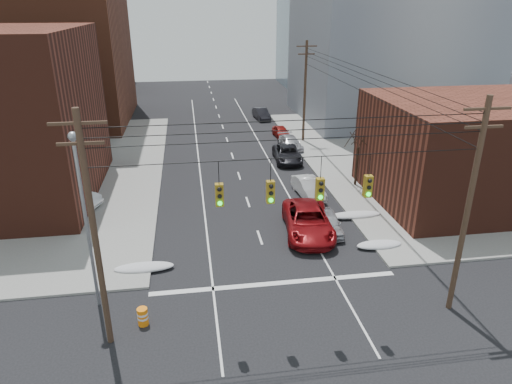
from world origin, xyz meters
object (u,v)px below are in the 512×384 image
object	(u,v)px
parked_car_e	(281,132)
parked_car_c	(287,154)
lot_car_b	(78,153)
lot_car_a	(70,197)
red_pickup	(308,221)
construction_barrel	(143,316)
parked_car_a	(328,222)
parked_car_f	(261,114)
lot_car_d	(37,180)
parked_car_d	(290,143)
lot_car_c	(16,181)
parked_car_b	(308,188)

from	to	relation	value
parked_car_e	parked_car_c	bearing A→B (deg)	-101.55
parked_car_e	lot_car_b	distance (m)	22.46
parked_car_c	lot_car_a	xyz separation A→B (m)	(-18.79, -8.51, 0.16)
red_pickup	construction_barrel	world-z (taller)	red_pickup
parked_car_a	parked_car_f	world-z (taller)	parked_car_f
parked_car_f	lot_car_d	bearing A→B (deg)	-141.50
parked_car_f	parked_car_d	bearing A→B (deg)	-92.65
red_pickup	lot_car_b	bearing A→B (deg)	141.64
parked_car_a	lot_car_b	distance (m)	27.48
parked_car_a	parked_car_d	bearing A→B (deg)	89.96
lot_car_a	parked_car_c	bearing A→B (deg)	-44.59
lot_car_d	red_pickup	bearing A→B (deg)	-126.00
parked_car_f	lot_car_c	bearing A→B (deg)	-144.41
parked_car_a	parked_car_b	distance (m)	6.29
lot_car_c	parked_car_b	bearing A→B (deg)	-102.41
red_pickup	parked_car_b	distance (m)	6.56
construction_barrel	parked_car_e	bearing A→B (deg)	67.25
lot_car_a	construction_barrel	xyz separation A→B (m)	(6.49, -14.90, -0.44)
red_pickup	lot_car_c	distance (m)	25.04
red_pickup	parked_car_d	xyz separation A→B (m)	(3.06, 19.09, -0.23)
parked_car_a	parked_car_e	xyz separation A→B (m)	(1.60, 23.94, -0.04)
lot_car_a	lot_car_c	size ratio (longest dim) A/B	1.08
parked_car_b	parked_car_f	world-z (taller)	parked_car_b
parked_car_a	construction_barrel	size ratio (longest dim) A/B	4.30
lot_car_d	lot_car_b	bearing A→B (deg)	-20.13
parked_car_a	parked_car_f	distance (m)	33.20
parked_car_a	parked_car_c	distance (m)	15.21
parked_car_d	construction_barrel	bearing A→B (deg)	-119.90
parked_car_a	lot_car_d	world-z (taller)	lot_car_d
parked_car_b	parked_car_e	bearing A→B (deg)	80.07
parked_car_d	parked_car_e	size ratio (longest dim) A/B	1.26
red_pickup	construction_barrel	xyz separation A→B (m)	(-10.41, -8.15, -0.44)
parked_car_c	lot_car_d	xyz separation A→B (m)	(-22.32, -4.37, 0.18)
lot_car_c	construction_barrel	bearing A→B (deg)	-149.20
parked_car_a	parked_car_b	xyz separation A→B (m)	(0.24, 6.28, 0.06)
parked_car_c	parked_car_e	bearing A→B (deg)	85.64
lot_car_d	lot_car_a	bearing A→B (deg)	-147.53
parked_car_b	parked_car_c	world-z (taller)	parked_car_c
parked_car_a	parked_car_c	xyz separation A→B (m)	(0.43, 15.21, 0.07)
lot_car_a	parked_car_e	bearing A→B (deg)	-28.13
parked_car_c	red_pickup	bearing A→B (deg)	-93.79
lot_car_c	lot_car_d	bearing A→B (deg)	-104.94
parked_car_b	parked_car_d	distance (m)	12.83
red_pickup	parked_car_b	bearing A→B (deg)	81.40
parked_car_b	lot_car_b	size ratio (longest dim) A/B	0.93
parked_car_a	parked_car_e	size ratio (longest dim) A/B	1.06
parked_car_c	parked_car_e	xyz separation A→B (m)	(1.17, 8.74, -0.11)
construction_barrel	parked_car_a	bearing A→B (deg)	34.62
parked_car_c	lot_car_c	size ratio (longest dim) A/B	1.26
lot_car_a	parked_car_d	bearing A→B (deg)	-37.22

